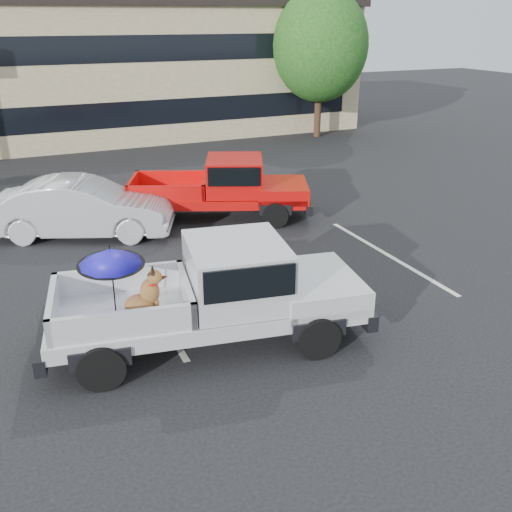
{
  "coord_description": "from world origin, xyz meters",
  "views": [
    {
      "loc": [
        -5.32,
        -8.53,
        5.44
      ],
      "look_at": [
        -1.28,
        0.46,
        1.3
      ],
      "focal_mm": 40.0,
      "sensor_mm": 36.0,
      "label": 1
    }
  ],
  "objects_px": {
    "tree_back": "(202,37)",
    "silver_pickup": "(223,288)",
    "silver_sedan": "(83,208)",
    "tree_right": "(320,46)",
    "red_pickup": "(229,186)"
  },
  "relations": [
    {
      "from": "tree_right",
      "to": "silver_sedan",
      "type": "height_order",
      "value": "tree_right"
    },
    {
      "from": "tree_right",
      "to": "tree_back",
      "type": "distance_m",
      "value": 8.55
    },
    {
      "from": "silver_pickup",
      "to": "red_pickup",
      "type": "bearing_deg",
      "value": 77.12
    },
    {
      "from": "tree_right",
      "to": "silver_pickup",
      "type": "distance_m",
      "value": 19.84
    },
    {
      "from": "tree_right",
      "to": "silver_sedan",
      "type": "xyz_separation_m",
      "value": [
        -12.59,
        -9.5,
        -3.44
      ]
    },
    {
      "from": "silver_sedan",
      "to": "silver_pickup",
      "type": "bearing_deg",
      "value": -145.24
    },
    {
      "from": "silver_sedan",
      "to": "red_pickup",
      "type": "bearing_deg",
      "value": -70.78
    },
    {
      "from": "tree_back",
      "to": "silver_pickup",
      "type": "bearing_deg",
      "value": -108.7
    },
    {
      "from": "tree_back",
      "to": "red_pickup",
      "type": "height_order",
      "value": "tree_back"
    },
    {
      "from": "tree_back",
      "to": "red_pickup",
      "type": "relative_size",
      "value": 1.26
    },
    {
      "from": "silver_pickup",
      "to": "red_pickup",
      "type": "height_order",
      "value": "silver_pickup"
    },
    {
      "from": "tree_back",
      "to": "silver_pickup",
      "type": "height_order",
      "value": "tree_back"
    },
    {
      "from": "tree_right",
      "to": "red_pickup",
      "type": "distance_m",
      "value": 13.33
    },
    {
      "from": "tree_right",
      "to": "red_pickup",
      "type": "height_order",
      "value": "tree_right"
    },
    {
      "from": "tree_right",
      "to": "tree_back",
      "type": "xyz_separation_m",
      "value": [
        -3.0,
        8.0,
        0.2
      ]
    }
  ]
}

